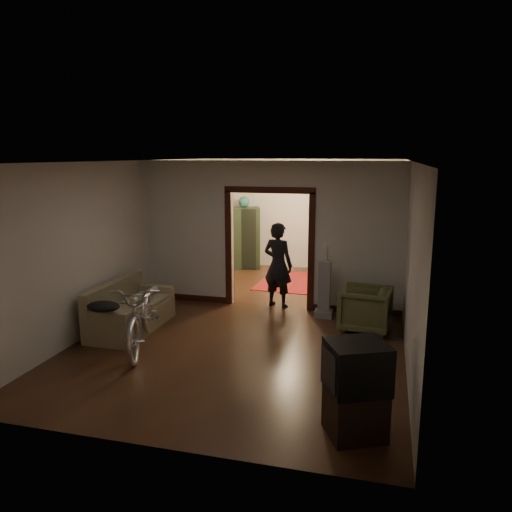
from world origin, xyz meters
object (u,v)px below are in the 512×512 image
(bicycle, at_px, (142,314))
(armchair, at_px, (365,309))
(desk, at_px, (343,259))
(sofa, at_px, (131,306))
(person, at_px, (278,265))
(locker, at_px, (244,238))

(bicycle, bearing_deg, armchair, 7.99)
(bicycle, distance_m, desk, 6.20)
(sofa, height_order, person, person)
(armchair, bearing_deg, sofa, -69.12)
(armchair, relative_size, desk, 0.81)
(person, bearing_deg, locker, -45.39)
(person, bearing_deg, sofa, 59.70)
(bicycle, xyz_separation_m, locker, (-0.01, 5.65, 0.26))
(bicycle, relative_size, desk, 1.98)
(person, distance_m, locker, 3.45)
(sofa, height_order, locker, locker)
(desk, bearing_deg, person, -97.12)
(armchair, xyz_separation_m, locker, (-3.26, 4.03, 0.42))
(person, bearing_deg, armchair, 168.38)
(sofa, height_order, desk, sofa)
(bicycle, bearing_deg, locker, 71.56)
(bicycle, distance_m, armchair, 3.64)
(sofa, relative_size, locker, 1.11)
(bicycle, relative_size, locker, 1.27)
(armchair, bearing_deg, bicycle, -56.58)
(desk, bearing_deg, bicycle, -103.55)
(person, height_order, locker, person)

